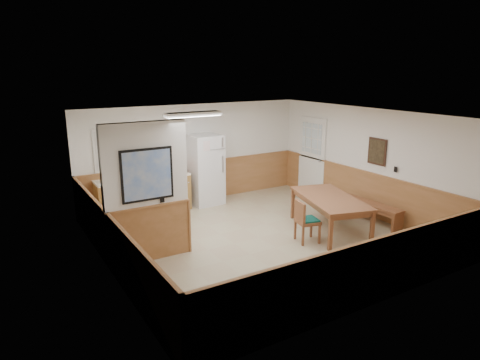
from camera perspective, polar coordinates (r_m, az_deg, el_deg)
ground at (r=8.84m, az=2.55°, el=-7.69°), size 6.00×6.00×0.00m
ceiling at (r=8.22m, az=2.75°, el=8.64°), size 6.00×6.00×0.02m
back_wall at (r=11.00m, az=-6.09°, el=3.54°), size 6.00×0.02×2.50m
right_wall at (r=10.38m, az=16.57°, el=2.32°), size 0.02×6.00×2.50m
left_wall at (r=7.28m, az=-17.43°, el=-2.92°), size 0.02×6.00×2.50m
wainscot_back at (r=11.15m, az=-5.94°, el=-0.26°), size 6.00×0.04×1.00m
wainscot_right at (r=10.54m, az=16.20°, el=-1.67°), size 0.04×6.00×1.00m
wainscot_left at (r=7.53m, az=-16.84°, el=-8.34°), size 0.04×6.00×1.00m
partition_wall at (r=7.65m, az=-12.35°, el=-1.84°), size 1.50×0.20×2.50m
kitchen_counter at (r=10.45m, az=-11.22°, el=-1.72°), size 2.20×0.61×1.00m
exterior_door at (r=11.72m, az=9.55°, el=3.12°), size 0.07×1.02×2.15m
kitchen_window at (r=10.23m, az=-16.79°, el=3.85°), size 0.80×0.04×1.00m
wall_painting at (r=10.10m, az=17.81°, el=3.64°), size 0.04×0.50×0.60m
fluorescent_fixture at (r=8.96m, az=-6.27°, el=8.72°), size 1.20×0.30×0.09m
refrigerator at (r=10.80m, az=-4.67°, el=1.38°), size 0.82×0.74×1.77m
dining_table at (r=9.17m, az=11.90°, el=-2.78°), size 1.52×2.21×0.75m
dining_bench at (r=10.03m, az=16.96°, el=-3.50°), size 0.41×1.58×0.45m
dining_chair at (r=8.56m, az=8.51°, el=-5.07°), size 0.65×0.51×0.85m
fire_extinguisher at (r=10.50m, az=-7.78°, el=2.09°), size 0.14×0.14×0.45m
soap_bottle at (r=10.08m, az=-16.40°, el=0.53°), size 0.08×0.08×0.20m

